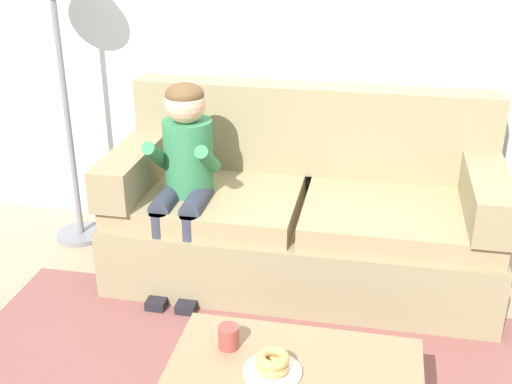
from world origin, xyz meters
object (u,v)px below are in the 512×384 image
Objects in this scene: donut at (273,366)px; mug at (229,337)px; person_child at (184,167)px; toy_controller at (377,377)px; couch at (303,214)px; coffee_table at (295,375)px.

mug reaches higher than donut.
person_child is 4.87× the size of toy_controller.
toy_controller is (0.45, -0.88, -0.33)m from couch.
coffee_table is at bearing -12.55° from mug.
coffee_table is 4.06× the size of toy_controller.
donut is 1.33× the size of mug.
donut is at bearing -139.61° from coffee_table.
toy_controller is at bearing 52.36° from donut.
donut is at bearing -32.45° from mug.
coffee_table is at bearing -98.72° from toy_controller.
toy_controller is at bearing -32.45° from person_child.
donut is (-0.07, -0.06, 0.08)m from coffee_table.
toy_controller is (1.05, -0.67, -0.65)m from person_child.
mug is at bearing -119.80° from toy_controller.
person_child is 1.37m from donut.
mug reaches higher than coffee_table.
coffee_table is 10.20× the size of mug.
couch is at bearing 84.56° from mug.
coffee_table is (0.14, -1.32, -0.01)m from couch.
donut is (0.67, -1.17, -0.25)m from person_child.
coffee_table is 0.12m from donut.
person_child is (-0.60, -0.21, 0.31)m from couch.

